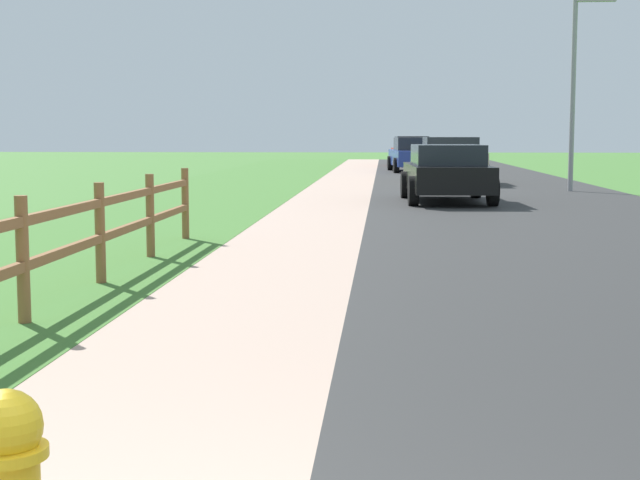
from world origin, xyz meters
The scene contains 10 objects.
ground_plane centered at (0.00, 25.00, 0.00)m, with size 120.00×120.00×0.00m, color #447932.
road_asphalt centered at (3.50, 27.00, 0.00)m, with size 7.00×66.00×0.01m, color #2F2F2F.
curb_concrete centered at (-3.00, 27.00, 0.00)m, with size 6.00×66.00×0.01m, color tan.
grass_verge centered at (-4.50, 27.00, 0.01)m, with size 5.00×66.00×0.00m, color #447932.
rail_fence centered at (-2.71, 5.65, 0.63)m, with size 0.11×13.36×1.09m.
parked_suv_black centered at (1.83, 20.76, 0.71)m, with size 2.15×4.47×1.37m.
parked_car_beige centered at (2.52, 29.90, 0.78)m, with size 2.24×5.03×1.52m.
parked_car_blue centered at (1.69, 39.64, 0.73)m, with size 2.45×5.11×1.48m.
parked_car_red centered at (1.72, 47.33, 0.77)m, with size 2.21×4.71×1.52m.
street_lamp centered at (5.75, 25.35, 3.33)m, with size 1.17×0.20×5.51m.
Camera 1 is at (0.33, -2.14, 1.60)m, focal length 53.45 mm.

